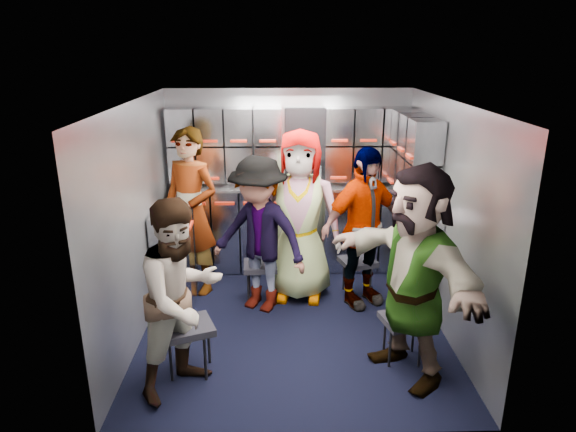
{
  "coord_description": "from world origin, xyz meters",
  "views": [
    {
      "loc": [
        -0.16,
        -4.38,
        2.56
      ],
      "look_at": [
        -0.04,
        0.35,
        0.98
      ],
      "focal_mm": 32.0,
      "sensor_mm": 36.0,
      "label": 1
    }
  ],
  "objects_px": {
    "jump_seat_near_left": "(189,330)",
    "attendant_arc_c": "(300,217)",
    "jump_seat_mid_left": "(260,268)",
    "jump_seat_center": "(298,256)",
    "jump_seat_mid_right": "(358,263)",
    "attendant_arc_d": "(362,228)",
    "jump_seat_near_right": "(403,322)",
    "attendant_standing": "(191,212)",
    "attendant_arc_b": "(259,235)",
    "attendant_arc_e": "(414,274)",
    "attendant_arc_a": "(182,298)"
  },
  "relations": [
    {
      "from": "jump_seat_mid_left",
      "to": "jump_seat_near_right",
      "type": "xyz_separation_m",
      "value": [
        1.23,
        -1.13,
        -0.0
      ]
    },
    {
      "from": "attendant_arc_e",
      "to": "jump_seat_center",
      "type": "bearing_deg",
      "value": -179.57
    },
    {
      "from": "attendant_arc_d",
      "to": "attendant_arc_e",
      "type": "xyz_separation_m",
      "value": [
        0.2,
        -1.21,
        0.06
      ]
    },
    {
      "from": "attendant_arc_a",
      "to": "attendant_arc_d",
      "type": "relative_size",
      "value": 0.94
    },
    {
      "from": "attendant_arc_a",
      "to": "attendant_arc_d",
      "type": "height_order",
      "value": "attendant_arc_d"
    },
    {
      "from": "jump_seat_mid_right",
      "to": "attendant_arc_c",
      "type": "distance_m",
      "value": 0.82
    },
    {
      "from": "jump_seat_mid_left",
      "to": "attendant_standing",
      "type": "distance_m",
      "value": 0.94
    },
    {
      "from": "jump_seat_mid_right",
      "to": "jump_seat_near_right",
      "type": "distance_m",
      "value": 1.23
    },
    {
      "from": "jump_seat_mid_right",
      "to": "jump_seat_center",
      "type": "bearing_deg",
      "value": 164.88
    },
    {
      "from": "attendant_arc_a",
      "to": "attendant_arc_d",
      "type": "distance_m",
      "value": 2.07
    },
    {
      "from": "jump_seat_center",
      "to": "attendant_arc_e",
      "type": "xyz_separation_m",
      "value": [
        0.82,
        -1.56,
        0.5
      ]
    },
    {
      "from": "jump_seat_mid_right",
      "to": "jump_seat_near_right",
      "type": "xyz_separation_m",
      "value": [
        0.2,
        -1.21,
        -0.0
      ]
    },
    {
      "from": "attendant_arc_d",
      "to": "attendant_arc_e",
      "type": "bearing_deg",
      "value": -109.26
    },
    {
      "from": "attendant_arc_b",
      "to": "attendant_arc_e",
      "type": "relative_size",
      "value": 0.9
    },
    {
      "from": "jump_seat_center",
      "to": "attendant_arc_c",
      "type": "xyz_separation_m",
      "value": [
        0.0,
        -0.18,
        0.51
      ]
    },
    {
      "from": "jump_seat_near_left",
      "to": "jump_seat_mid_right",
      "type": "bearing_deg",
      "value": 40.58
    },
    {
      "from": "attendant_arc_b",
      "to": "attendant_arc_d",
      "type": "height_order",
      "value": "attendant_arc_d"
    },
    {
      "from": "attendant_arc_c",
      "to": "jump_seat_near_right",
      "type": "bearing_deg",
      "value": -48.48
    },
    {
      "from": "jump_seat_mid_right",
      "to": "attendant_arc_e",
      "type": "bearing_deg",
      "value": -81.92
    },
    {
      "from": "attendant_arc_d",
      "to": "jump_seat_center",
      "type": "bearing_deg",
      "value": 122.23
    },
    {
      "from": "attendant_arc_b",
      "to": "attendant_arc_d",
      "type": "xyz_separation_m",
      "value": [
        1.03,
        0.08,
        0.03
      ]
    },
    {
      "from": "jump_seat_mid_right",
      "to": "jump_seat_mid_left",
      "type": "bearing_deg",
      "value": -175.54
    },
    {
      "from": "attendant_arc_c",
      "to": "attendant_arc_e",
      "type": "distance_m",
      "value": 1.61
    },
    {
      "from": "jump_seat_center",
      "to": "jump_seat_mid_left",
      "type": "bearing_deg",
      "value": -148.68
    },
    {
      "from": "jump_seat_center",
      "to": "attendant_arc_d",
      "type": "relative_size",
      "value": 0.26
    },
    {
      "from": "jump_seat_mid_left",
      "to": "jump_seat_near_right",
      "type": "distance_m",
      "value": 1.67
    },
    {
      "from": "jump_seat_near_right",
      "to": "attendant_arc_a",
      "type": "bearing_deg",
      "value": -170.05
    },
    {
      "from": "jump_seat_near_right",
      "to": "attendant_arc_d",
      "type": "bearing_deg",
      "value": 100.84
    },
    {
      "from": "attendant_arc_b",
      "to": "attendant_arc_c",
      "type": "bearing_deg",
      "value": 60.16
    },
    {
      "from": "jump_seat_center",
      "to": "jump_seat_mid_right",
      "type": "relative_size",
      "value": 1.01
    },
    {
      "from": "jump_seat_near_left",
      "to": "jump_seat_mid_left",
      "type": "height_order",
      "value": "jump_seat_near_left"
    },
    {
      "from": "attendant_arc_c",
      "to": "attendant_arc_e",
      "type": "height_order",
      "value": "attendant_arc_c"
    },
    {
      "from": "jump_seat_mid_left",
      "to": "jump_seat_center",
      "type": "bearing_deg",
      "value": 31.32
    },
    {
      "from": "jump_seat_near_left",
      "to": "attendant_arc_d",
      "type": "distance_m",
      "value": 2.0
    },
    {
      "from": "jump_seat_near_right",
      "to": "jump_seat_center",
      "type": "bearing_deg",
      "value": 120.65
    },
    {
      "from": "jump_seat_near_left",
      "to": "attendant_standing",
      "type": "relative_size",
      "value": 0.27
    },
    {
      "from": "attendant_standing",
      "to": "attendant_arc_b",
      "type": "xyz_separation_m",
      "value": [
        0.73,
        -0.43,
        -0.1
      ]
    },
    {
      "from": "jump_seat_near_right",
      "to": "attendant_arc_d",
      "type": "height_order",
      "value": "attendant_arc_d"
    },
    {
      "from": "attendant_arc_b",
      "to": "attendant_arc_c",
      "type": "xyz_separation_m",
      "value": [
        0.41,
        0.25,
        0.11
      ]
    },
    {
      "from": "jump_seat_near_left",
      "to": "jump_seat_near_right",
      "type": "bearing_deg",
      "value": 4.21
    },
    {
      "from": "attendant_arc_b",
      "to": "attendant_arc_c",
      "type": "height_order",
      "value": "attendant_arc_c"
    },
    {
      "from": "jump_seat_center",
      "to": "attendant_arc_a",
      "type": "distance_m",
      "value": 1.98
    },
    {
      "from": "jump_seat_center",
      "to": "attendant_standing",
      "type": "relative_size",
      "value": 0.24
    },
    {
      "from": "attendant_standing",
      "to": "attendant_arc_d",
      "type": "distance_m",
      "value": 1.79
    },
    {
      "from": "jump_seat_near_left",
      "to": "attendant_arc_c",
      "type": "bearing_deg",
      "value": 54.55
    },
    {
      "from": "jump_seat_near_right",
      "to": "attendant_arc_e",
      "type": "relative_size",
      "value": 0.23
    },
    {
      "from": "jump_seat_near_right",
      "to": "attendant_arc_c",
      "type": "bearing_deg",
      "value": 124.26
    },
    {
      "from": "jump_seat_mid_left",
      "to": "jump_seat_center",
      "type": "height_order",
      "value": "jump_seat_center"
    },
    {
      "from": "jump_seat_near_left",
      "to": "attendant_standing",
      "type": "height_order",
      "value": "attendant_standing"
    },
    {
      "from": "attendant_arc_a",
      "to": "jump_seat_mid_left",
      "type": "bearing_deg",
      "value": 20.64
    }
  ]
}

